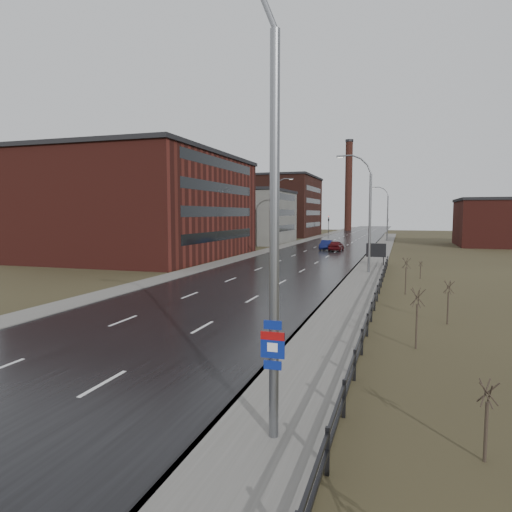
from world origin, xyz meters
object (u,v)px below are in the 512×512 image
Objects in this scene: billboard at (376,251)px; car_near at (326,245)px; streetlight_main at (261,200)px; car_far at (336,246)px.

billboard is 0.55× the size of car_near.
streetlight_main is 2.62× the size of car_near.
streetlight_main reaches higher than billboard.
billboard is at bearing 112.13° from car_far.
streetlight_main is at bearing -81.24° from car_near.
car_near is (-8.72, 20.99, -0.95)m from billboard.
car_near is 0.99× the size of car_far.
streetlight_main is 2.59× the size of car_far.
billboard reaches higher than car_far.
car_far is (-6.37, 60.06, -5.26)m from streetlight_main.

